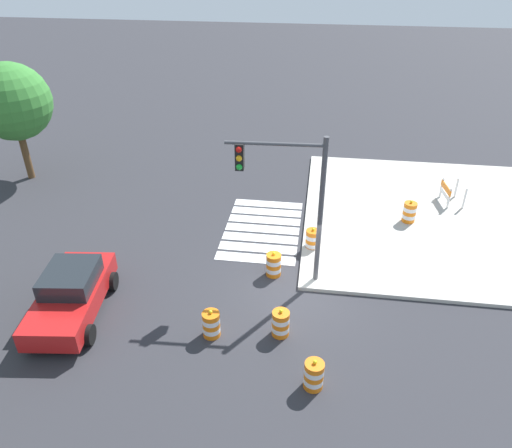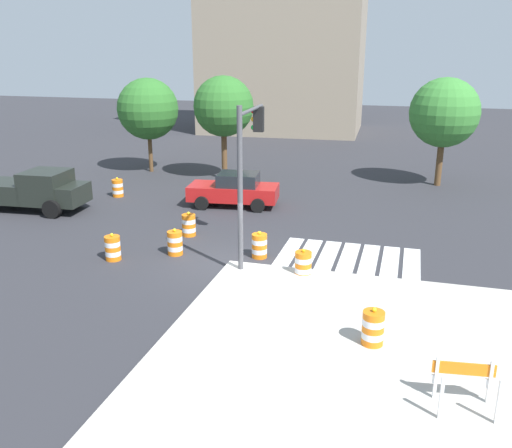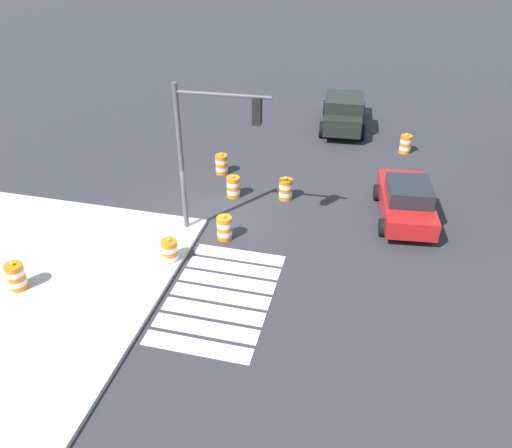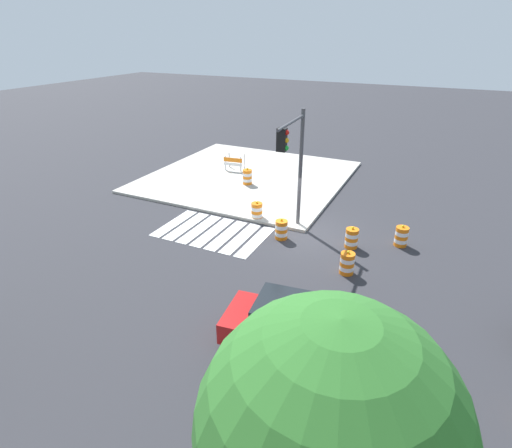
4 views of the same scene
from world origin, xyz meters
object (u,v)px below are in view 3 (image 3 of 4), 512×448
traffic_barrel_crosswalk_end (170,252)px  traffic_barrel_lane_center (405,144)px  traffic_barrel_near_corner (222,164)px  traffic_barrel_median_near (233,187)px  traffic_light_pole (211,136)px  sports_car (406,200)px  pickup_truck (344,112)px  traffic_barrel_median_far (286,189)px  traffic_barrel_on_sidewalk (16,276)px  traffic_barrel_far_curb (224,228)px

traffic_barrel_crosswalk_end → traffic_barrel_lane_center: 13.75m
traffic_barrel_near_corner → traffic_barrel_crosswalk_end: (6.95, 0.31, 0.00)m
traffic_barrel_median_near → traffic_light_pole: bearing=2.5°
sports_car → pickup_truck: pickup_truck is taller
traffic_barrel_median_near → traffic_barrel_median_far: size_ratio=1.00×
traffic_barrel_near_corner → traffic_barrel_median_far: size_ratio=1.00×
traffic_barrel_lane_center → traffic_light_pole: size_ratio=0.19×
traffic_barrel_on_sidewalk → traffic_barrel_median_near: bearing=147.1°
traffic_barrel_lane_center → pickup_truck: bearing=-125.7°
traffic_barrel_on_sidewalk → traffic_light_pole: (-4.79, 5.04, 3.31)m
traffic_barrel_lane_center → traffic_barrel_crosswalk_end: bearing=-34.7°
traffic_barrel_crosswalk_end → traffic_barrel_median_far: (-5.35, 2.98, 0.00)m
traffic_barrel_median_near → traffic_barrel_on_sidewalk: 9.06m
traffic_barrel_median_near → traffic_barrel_near_corner: bearing=-150.1°
traffic_barrel_near_corner → traffic_barrel_on_sidewalk: (9.55, -3.80, 0.15)m
pickup_truck → traffic_barrel_median_near: pickup_truck is taller
traffic_barrel_median_near → traffic_barrel_crosswalk_end: bearing=-9.2°
pickup_truck → traffic_barrel_near_corner: (6.74, -4.81, -0.52)m
traffic_barrel_median_far → traffic_barrel_lane_center: bearing=140.9°
traffic_barrel_on_sidewalk → traffic_barrel_lane_center: bearing=139.4°
traffic_barrel_median_far → traffic_barrel_far_curb: size_ratio=1.00×
traffic_barrel_near_corner → traffic_barrel_lane_center: bearing=118.2°
traffic_barrel_near_corner → traffic_barrel_median_far: 3.66m
traffic_barrel_median_far → traffic_light_pole: traffic_light_pole is taller
traffic_barrel_near_corner → traffic_barrel_lane_center: same height
traffic_barrel_median_near → traffic_barrel_far_curb: 3.16m
traffic_barrel_far_curb → traffic_barrel_on_sidewalk: bearing=-50.6°
traffic_barrel_near_corner → traffic_barrel_on_sidewalk: size_ratio=1.00×
pickup_truck → traffic_light_pole: 12.40m
traffic_barrel_near_corner → traffic_barrel_median_far: same height
traffic_barrel_crosswalk_end → traffic_barrel_median_far: same height
traffic_barrel_lane_center → traffic_barrel_far_curb: bearing=-34.4°
traffic_barrel_crosswalk_end → traffic_light_pole: size_ratio=0.19×
traffic_barrel_lane_center → traffic_barrel_near_corner: bearing=-61.8°
traffic_barrel_near_corner → traffic_barrel_lane_center: 9.22m
traffic_barrel_crosswalk_end → traffic_barrel_lane_center: size_ratio=1.00×
traffic_barrel_crosswalk_end → traffic_barrel_on_sidewalk: (2.60, -4.11, 0.15)m
traffic_barrel_near_corner → traffic_barrel_median_near: 2.25m
traffic_barrel_on_sidewalk → traffic_barrel_far_curb: bearing=129.4°
traffic_barrel_median_far → traffic_barrel_lane_center: same height
traffic_barrel_median_far → traffic_barrel_lane_center: size_ratio=1.00×
traffic_barrel_median_near → pickup_truck: bearing=157.0°
traffic_barrel_near_corner → traffic_barrel_on_sidewalk: 10.28m
pickup_truck → traffic_barrel_lane_center: bearing=54.3°
traffic_barrel_median_far → traffic_barrel_on_sidewalk: 10.65m
traffic_barrel_on_sidewalk → pickup_truck: bearing=152.1°
traffic_barrel_near_corner → traffic_barrel_far_curb: (5.06, 1.68, 0.00)m
traffic_light_pole → traffic_barrel_median_far: bearing=147.0°
traffic_barrel_median_near → traffic_barrel_far_curb: (3.11, 0.56, 0.00)m
traffic_barrel_median_far → traffic_light_pole: size_ratio=0.19×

